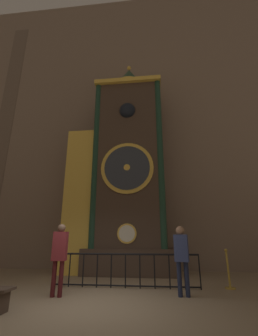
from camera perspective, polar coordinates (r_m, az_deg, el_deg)
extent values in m
plane|color=#847056|center=(5.54, -11.52, -31.16)|extent=(28.00, 28.00, 0.00)
cube|color=#7A6656|center=(12.53, -1.69, 14.25)|extent=(24.00, 0.30, 15.79)
cube|color=brown|center=(14.44, -29.03, 8.55)|extent=(0.90, 0.12, 14.21)
cube|color=#423328|center=(9.52, 0.00, -22.54)|extent=(3.55, 1.61, 0.95)
cube|color=#423328|center=(10.04, 0.00, 2.08)|extent=(2.84, 1.40, 7.45)
cube|color=gold|center=(11.66, -0.06, 19.33)|extent=(3.06, 1.54, 0.20)
cylinder|color=gold|center=(8.76, -0.54, -16.29)|extent=(0.73, 0.05, 0.73)
cylinder|color=silver|center=(8.73, -0.56, -16.29)|extent=(0.60, 0.03, 0.60)
cylinder|color=gold|center=(9.17, -0.49, 0.05)|extent=(2.16, 0.07, 2.16)
cylinder|color=#2D333D|center=(9.12, -0.53, 0.14)|extent=(1.86, 0.04, 1.86)
cylinder|color=gold|center=(9.11, -0.54, 0.17)|extent=(0.26, 0.03, 0.26)
cube|color=black|center=(10.73, -0.12, 13.03)|extent=(0.91, 0.42, 0.91)
sphere|color=black|center=(10.36, -0.40, 14.22)|extent=(0.73, 0.73, 0.73)
cylinder|color=#193828|center=(9.71, -8.43, 2.96)|extent=(0.28, 0.28, 7.45)
cylinder|color=#193828|center=(9.42, 7.88, 3.58)|extent=(0.28, 0.28, 7.45)
cylinder|color=gold|center=(11.90, 0.00, 20.00)|extent=(1.16, 1.16, 0.30)
cone|color=#1C3D2C|center=(12.25, 0.00, 22.13)|extent=(1.10, 1.10, 0.84)
sphere|color=gold|center=(12.60, 0.00, 24.04)|extent=(0.20, 0.20, 0.20)
cube|color=brown|center=(10.09, -11.77, -7.66)|extent=(1.18, 1.19, 5.94)
cube|color=gold|center=(9.52, -12.88, -7.04)|extent=(1.24, 0.06, 5.94)
cylinder|color=black|center=(7.61, -18.06, -23.28)|extent=(0.04, 0.04, 0.91)
cylinder|color=black|center=(7.46, -14.88, -23.66)|extent=(0.04, 0.04, 0.91)
cylinder|color=black|center=(7.33, -11.55, -24.00)|extent=(0.04, 0.04, 0.91)
cylinder|color=black|center=(7.22, -8.10, -24.26)|extent=(0.04, 0.04, 0.91)
cylinder|color=black|center=(7.13, -4.55, -24.46)|extent=(0.04, 0.04, 0.91)
cylinder|color=black|center=(7.07, -0.91, -24.57)|extent=(0.04, 0.04, 0.91)
cylinder|color=black|center=(7.03, 2.79, -24.59)|extent=(0.04, 0.04, 0.91)
cylinder|color=black|center=(7.02, 6.51, -24.53)|extent=(0.04, 0.04, 0.91)
cylinder|color=black|center=(7.03, 10.23, -24.37)|extent=(0.04, 0.04, 0.91)
cylinder|color=black|center=(7.07, 13.91, -24.12)|extent=(0.04, 0.04, 0.91)
cylinder|color=black|center=(7.12, 17.53, -23.79)|extent=(0.04, 0.04, 0.91)
cylinder|color=black|center=(7.03, -0.89, -21.04)|extent=(4.15, 0.05, 0.05)
cylinder|color=black|center=(7.13, -0.93, -27.73)|extent=(4.15, 0.04, 0.04)
cylinder|color=#461518|center=(6.37, -18.56, -25.06)|extent=(0.11, 0.11, 0.81)
cylinder|color=#461518|center=(6.31, -16.92, -25.29)|extent=(0.11, 0.11, 0.81)
cube|color=maroon|center=(6.27, -17.09, -18.40)|extent=(0.36, 0.26, 0.70)
sphere|color=brown|center=(6.27, -16.74, -14.41)|extent=(0.20, 0.20, 0.20)
cylinder|color=#1B213A|center=(6.24, 12.71, -25.80)|extent=(0.11, 0.11, 0.78)
cylinder|color=#1B213A|center=(6.25, 14.52, -25.65)|extent=(0.11, 0.11, 0.78)
cube|color=navy|center=(6.17, 13.13, -19.16)|extent=(0.38, 0.29, 0.65)
sphere|color=#8C664C|center=(6.17, 12.85, -15.22)|extent=(0.22, 0.22, 0.22)
cylinder|color=#B28E33|center=(7.59, 24.35, -26.05)|extent=(0.28, 0.28, 0.04)
cylinder|color=#B28E33|center=(7.52, 23.88, -22.58)|extent=(0.06, 0.06, 0.97)
sphere|color=#B28E33|center=(7.47, 23.38, -18.64)|extent=(0.09, 0.09, 0.09)
cube|color=#423328|center=(5.46, -29.57, -27.60)|extent=(0.08, 0.36, 0.39)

